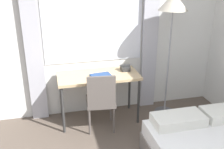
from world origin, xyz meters
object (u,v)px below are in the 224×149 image
(telephone, at_px, (125,68))
(book, at_px, (101,75))
(standing_lamp, at_px, (173,11))
(desk_chair, at_px, (101,99))
(desk, at_px, (98,79))

(telephone, distance_m, book, 0.43)
(standing_lamp, distance_m, book, 1.35)
(desk_chair, relative_size, book, 2.87)
(desk, distance_m, book, 0.10)
(desk, relative_size, telephone, 7.98)
(standing_lamp, bearing_deg, telephone, 167.52)
(desk, bearing_deg, standing_lamp, -2.89)
(desk, distance_m, telephone, 0.45)
(desk, relative_size, desk_chair, 1.35)
(standing_lamp, height_order, telephone, standing_lamp)
(telephone, bearing_deg, standing_lamp, -12.48)
(desk_chair, height_order, standing_lamp, standing_lamp)
(desk, height_order, telephone, telephone)
(desk, bearing_deg, desk_chair, -95.24)
(standing_lamp, height_order, book, standing_lamp)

